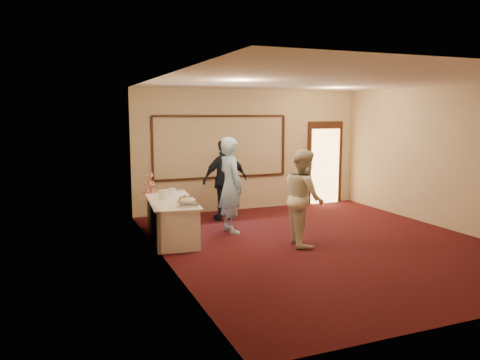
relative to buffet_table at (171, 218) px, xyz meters
name	(u,v)px	position (x,y,z in m)	size (l,w,h in m)	color
floor	(324,243)	(2.57, -1.43, -0.39)	(7.00, 7.00, 0.00)	black
room_walls	(327,135)	(2.57, -1.43, 1.64)	(6.04, 7.04, 3.02)	beige
wall_molding	(221,147)	(1.77, 2.04, 1.21)	(3.45, 0.04, 1.55)	#311C0E
doorway	(325,163)	(4.72, 2.02, 0.69)	(1.05, 0.07, 2.20)	#311C0E
buffet_table	(171,218)	(0.00, 0.00, 0.00)	(1.08, 2.27, 0.77)	white
pavlova_tray	(188,202)	(0.13, -0.76, 0.46)	(0.38, 0.50, 0.17)	#ACAEB3
cupcake_stand	(149,185)	(-0.23, 0.92, 0.55)	(0.31, 0.31, 0.46)	#DF535B
plate_stack_a	(164,195)	(-0.12, 0.07, 0.47)	(0.21, 0.21, 0.17)	white
plate_stack_b	(172,192)	(0.12, 0.43, 0.45)	(0.17, 0.17, 0.14)	white
tart	(186,199)	(0.24, -0.24, 0.41)	(0.31, 0.31, 0.06)	white
man	(231,185)	(1.24, -0.01, 0.59)	(0.71, 0.47, 1.95)	#96C5F4
woman	(304,197)	(2.17, -1.35, 0.50)	(0.86, 0.67, 1.77)	white
guest	(225,180)	(1.52, 1.08, 0.53)	(1.08, 0.45, 1.84)	black
camera_flash	(231,160)	(1.58, 0.87, 1.01)	(0.07, 0.04, 0.05)	white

